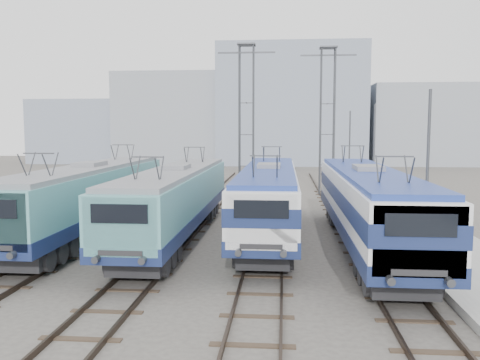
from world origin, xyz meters
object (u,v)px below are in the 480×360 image
object	(u,v)px
locomotive_far_left	(89,194)
catenary_tower_west	(246,114)
locomotive_center_right	(269,194)
catenary_tower_east	(327,114)
mast_rear	(349,152)
locomotive_far_right	(368,201)
locomotive_center_left	(175,197)
mast_mid	(374,160)
mast_front	(427,179)

from	to	relation	value
locomotive_far_left	catenary_tower_west	size ratio (longest dim) A/B	1.47
locomotive_center_right	catenary_tower_east	size ratio (longest dim) A/B	1.44
catenary_tower_east	mast_rear	size ratio (longest dim) A/B	1.71
locomotive_center_right	catenary_tower_west	world-z (taller)	catenary_tower_west
locomotive_far_right	mast_rear	world-z (taller)	mast_rear
locomotive_center_right	mast_rear	size ratio (longest dim) A/B	2.46
catenary_tower_east	locomotive_center_left	bearing A→B (deg)	-115.65
locomotive_far_left	catenary_tower_west	bearing A→B (deg)	66.88
locomotive_center_left	locomotive_center_right	size ratio (longest dim) A/B	1.00
locomotive_center_right	locomotive_center_left	bearing A→B (deg)	-163.32
locomotive_far_right	catenary_tower_west	size ratio (longest dim) A/B	1.49
locomotive_far_left	locomotive_far_right	size ratio (longest dim) A/B	0.99
catenary_tower_west	mast_mid	distance (m)	12.16
locomotive_far_right	mast_mid	bearing A→B (deg)	79.01
catenary_tower_east	mast_front	xyz separation A→B (m)	(2.10, -22.00, -3.14)
mast_rear	mast_mid	bearing A→B (deg)	-90.00
locomotive_far_right	mast_front	size ratio (longest dim) A/B	2.55
locomotive_center_left	locomotive_far_right	bearing A→B (deg)	-8.20
locomotive_far_left	locomotive_far_right	xyz separation A→B (m)	(13.50, -1.71, 0.07)
mast_front	locomotive_center_left	bearing A→B (deg)	160.82
catenary_tower_east	mast_front	distance (m)	22.32
mast_mid	mast_rear	world-z (taller)	same
locomotive_far_right	mast_front	distance (m)	3.32
locomotive_far_right	mast_front	world-z (taller)	mast_front
locomotive_center_right	mast_mid	world-z (taller)	mast_mid
locomotive_center_left	mast_mid	world-z (taller)	mast_mid
catenary_tower_east	mast_front	bearing A→B (deg)	-84.55
locomotive_far_right	catenary_tower_east	distance (m)	20.01
catenary_tower_west	mast_rear	world-z (taller)	catenary_tower_west
locomotive_far_left	locomotive_center_right	bearing A→B (deg)	5.91
catenary_tower_east	mast_front	world-z (taller)	catenary_tower_east
locomotive_far_left	locomotive_center_right	distance (m)	9.05
mast_rear	locomotive_far_left	bearing A→B (deg)	-127.77
catenary_tower_east	mast_mid	distance (m)	10.69
catenary_tower_west	mast_front	world-z (taller)	catenary_tower_west
catenary_tower_east	mast_mid	xyz separation A→B (m)	(2.10, -10.00, -3.14)
locomotive_center_right	mast_front	bearing A→B (deg)	-38.89
locomotive_far_right	mast_mid	distance (m)	9.78
locomotive_center_right	catenary_tower_east	xyz separation A→B (m)	(4.25, 16.88, 4.43)
locomotive_far_left	locomotive_center_left	bearing A→B (deg)	-5.29
locomotive_center_right	locomotive_far_right	distance (m)	5.22
locomotive_center_right	mast_mid	distance (m)	9.45
mast_front	catenary_tower_west	bearing A→B (deg)	113.27
locomotive_center_left	catenary_tower_west	size ratio (longest dim) A/B	1.44
locomotive_center_left	mast_mid	bearing A→B (deg)	37.17
locomotive_center_left	locomotive_center_right	bearing A→B (deg)	16.68
catenary_tower_west	mast_mid	world-z (taller)	catenary_tower_west
locomotive_center_left	mast_rear	bearing A→B (deg)	61.79
catenary_tower_west	mast_rear	distance (m)	9.99
catenary_tower_west	catenary_tower_east	xyz separation A→B (m)	(6.50, 2.00, 0.00)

